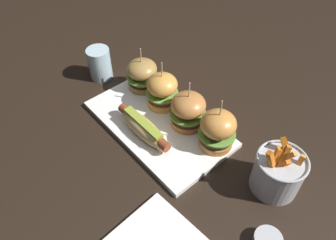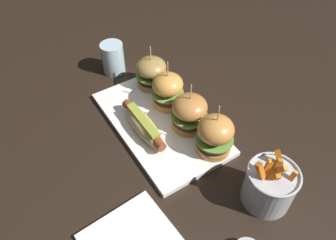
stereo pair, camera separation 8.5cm
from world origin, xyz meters
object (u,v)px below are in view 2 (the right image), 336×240
object	(u,v)px
slider_center_right	(189,112)
water_glass	(113,58)
fries_bucket	(269,186)
slider_far_left	(151,72)
slider_far_right	(215,135)
hot_dog	(143,125)
slider_center_left	(168,90)
platter_main	(160,123)

from	to	relation	value
slider_center_right	water_glass	world-z (taller)	slider_center_right
fries_bucket	water_glass	xyz separation A→B (m)	(-0.61, -0.08, -0.00)
fries_bucket	slider_far_left	bearing A→B (deg)	-177.53
slider_center_right	slider_far_right	distance (m)	0.10
hot_dog	slider_center_right	xyz separation A→B (m)	(0.05, 0.11, 0.03)
fries_bucket	slider_far_right	bearing A→B (deg)	-173.81
hot_dog	slider_center_left	size ratio (longest dim) A/B	1.31
platter_main	slider_center_left	size ratio (longest dim) A/B	2.75
water_glass	platter_main	bearing A→B (deg)	0.21
slider_far_right	fries_bucket	distance (m)	0.17
fries_bucket	slider_center_left	bearing A→B (deg)	-176.10
slider_far_left	slider_center_left	size ratio (longest dim) A/B	0.93
platter_main	slider_far_left	bearing A→B (deg)	157.53
fries_bucket	platter_main	bearing A→B (deg)	-166.01
slider_far_left	slider_center_left	xyz separation A→B (m)	(0.10, -0.01, 0.01)
slider_center_left	slider_far_right	size ratio (longest dim) A/B	0.97
hot_dog	slider_far_right	distance (m)	0.19
slider_far_left	fries_bucket	bearing A→B (deg)	2.47
platter_main	hot_dog	xyz separation A→B (m)	(0.01, -0.06, 0.03)
slider_far_right	fries_bucket	world-z (taller)	slider_far_right
platter_main	slider_far_right	world-z (taller)	slider_far_right
platter_main	slider_far_left	distance (m)	0.17
hot_dog	fries_bucket	size ratio (longest dim) A/B	1.31
platter_main	slider_center_left	bearing A→B (deg)	131.11
water_glass	slider_center_right	bearing A→B (deg)	9.79
slider_far_left	slider_center_right	bearing A→B (deg)	-0.92
slider_center_right	slider_far_right	world-z (taller)	slider_far_right
slider_far_left	slider_far_right	size ratio (longest dim) A/B	0.90
slider_far_right	slider_center_left	bearing A→B (deg)	-178.03
water_glass	slider_far_right	bearing A→B (deg)	8.23
slider_center_left	slider_center_right	size ratio (longest dim) A/B	1.02
hot_dog	slider_far_right	world-z (taller)	slider_far_right
slider_center_left	slider_center_right	distance (m)	0.10
water_glass	fries_bucket	bearing A→B (deg)	7.66
slider_center_left	fries_bucket	bearing A→B (deg)	3.90
slider_center_right	fries_bucket	world-z (taller)	slider_center_right
hot_dog	slider_center_left	world-z (taller)	slider_center_left
hot_dog	slider_far_right	size ratio (longest dim) A/B	1.27
slider_center_left	slider_far_left	bearing A→B (deg)	177.01
platter_main	hot_dog	distance (m)	0.06
hot_dog	slider_far_left	world-z (taller)	slider_far_left
slider_far_left	fries_bucket	distance (m)	0.47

